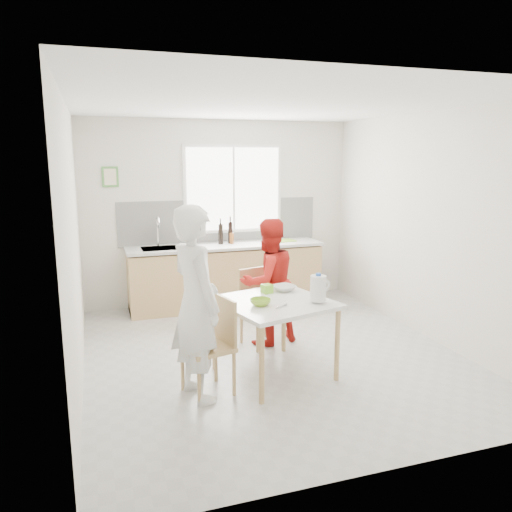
{
  "coord_description": "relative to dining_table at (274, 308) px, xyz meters",
  "views": [
    {
      "loc": [
        -1.81,
        -4.95,
        2.18
      ],
      "look_at": [
        -0.11,
        0.2,
        1.09
      ],
      "focal_mm": 35.0,
      "sensor_mm": 36.0,
      "label": 1
    }
  ],
  "objects": [
    {
      "name": "picture_frame",
      "position": [
        -1.4,
        2.74,
        1.2
      ],
      "size": [
        0.22,
        0.03,
        0.28
      ],
      "color": "#529945",
      "rests_on": "room_shell"
    },
    {
      "name": "kitchen_counter",
      "position": [
        0.15,
        2.46,
        -0.28
      ],
      "size": [
        2.84,
        0.64,
        1.37
      ],
      "color": "tan",
      "rests_on": "ground"
    },
    {
      "name": "milk_jug",
      "position": [
        0.38,
        -0.19,
        0.23
      ],
      "size": [
        0.21,
        0.15,
        0.27
      ],
      "rotation": [
        0.0,
        0.0,
        0.26
      ],
      "color": "white",
      "rests_on": "dining_table"
    },
    {
      "name": "dining_table",
      "position": [
        0.0,
        0.0,
        0.0
      ],
      "size": [
        1.23,
        1.23,
        0.78
      ],
      "rotation": [
        0.0,
        0.0,
        0.26
      ],
      "color": "white",
      "rests_on": "ground"
    },
    {
      "name": "chair_far",
      "position": [
        0.13,
        0.88,
        -0.21
      ],
      "size": [
        0.5,
        0.5,
        0.89
      ],
      "rotation": [
        0.0,
        0.0,
        0.26
      ],
      "color": "tan",
      "rests_on": "ground"
    },
    {
      "name": "green_box",
      "position": [
        0.03,
        0.3,
        0.13
      ],
      "size": [
        0.12,
        0.12,
        0.09
      ],
      "primitive_type": "cube",
      "rotation": [
        0.0,
        0.0,
        0.26
      ],
      "color": "#7BCB2E",
      "rests_on": "dining_table"
    },
    {
      "name": "person_white",
      "position": [
        -0.83,
        -0.22,
        0.19
      ],
      "size": [
        0.57,
        0.73,
        1.78
      ],
      "primitive_type": "imported",
      "rotation": [
        0.0,
        0.0,
        1.83
      ],
      "color": "white",
      "rests_on": "ground"
    },
    {
      "name": "soap_bottle",
      "position": [
        -0.34,
        2.56,
        0.31
      ],
      "size": [
        0.1,
        0.1,
        0.17
      ],
      "primitive_type": "imported",
      "rotation": [
        0.0,
        0.0,
        -0.38
      ],
      "color": "#999999",
      "rests_on": "kitchen_counter"
    },
    {
      "name": "room_shell",
      "position": [
        0.15,
        0.51,
        0.95
      ],
      "size": [
        4.5,
        4.5,
        4.5
      ],
      "color": "silver",
      "rests_on": "ground"
    },
    {
      "name": "backsplash",
      "position": [
        0.15,
        2.75,
        0.53
      ],
      "size": [
        3.0,
        0.02,
        0.65
      ],
      "primitive_type": "cube",
      "color": "white",
      "rests_on": "room_shell"
    },
    {
      "name": "window",
      "position": [
        0.35,
        2.73,
        1.0
      ],
      "size": [
        1.5,
        0.06,
        1.3
      ],
      "color": "white",
      "rests_on": "room_shell"
    },
    {
      "name": "bowl_white",
      "position": [
        0.23,
        0.32,
        0.11
      ],
      "size": [
        0.29,
        0.29,
        0.06
      ],
      "primitive_type": "imported",
      "rotation": [
        0.0,
        0.0,
        0.26
      ],
      "color": "silver",
      "rests_on": "dining_table"
    },
    {
      "name": "ground",
      "position": [
        0.15,
        0.51,
        -0.7
      ],
      "size": [
        4.5,
        4.5,
        0.0
      ],
      "primitive_type": "plane",
      "color": "#B7B7B2",
      "rests_on": "ground"
    },
    {
      "name": "chair_left",
      "position": [
        -0.66,
        -0.17,
        -0.2
      ],
      "size": [
        0.51,
        0.51,
        0.9
      ],
      "rotation": [
        0.0,
        0.0,
        -1.32
      ],
      "color": "tan",
      "rests_on": "ground"
    },
    {
      "name": "wine_bottle_b",
      "position": [
        0.09,
        2.51,
        0.37
      ],
      "size": [
        0.07,
        0.07,
        0.3
      ],
      "primitive_type": "cylinder",
      "color": "black",
      "rests_on": "kitchen_counter"
    },
    {
      "name": "spoon",
      "position": [
        -0.02,
        -0.23,
        0.09
      ],
      "size": [
        0.14,
        0.1,
        0.01
      ],
      "primitive_type": "cylinder",
      "rotation": [
        0.0,
        1.57,
        0.6
      ],
      "color": "#A5A5AA",
      "rests_on": "dining_table"
    },
    {
      "name": "jar_amber",
      "position": [
        0.26,
        2.49,
        0.3
      ],
      "size": [
        0.06,
        0.06,
        0.16
      ],
      "primitive_type": "cylinder",
      "color": "brown",
      "rests_on": "kitchen_counter"
    },
    {
      "name": "cutting_board",
      "position": [
        1.05,
        2.48,
        0.23
      ],
      "size": [
        0.38,
        0.3,
        0.01
      ],
      "primitive_type": "cube",
      "rotation": [
        0.0,
        0.0,
        0.14
      ],
      "color": "#82BF2C",
      "rests_on": "kitchen_counter"
    },
    {
      "name": "bowl_green",
      "position": [
        -0.18,
        -0.1,
        0.11
      ],
      "size": [
        0.24,
        0.24,
        0.06
      ],
      "primitive_type": "imported",
      "rotation": [
        0.0,
        0.0,
        0.26
      ],
      "color": "#84B92A",
      "rests_on": "dining_table"
    },
    {
      "name": "wine_bottle_a",
      "position": [
        0.24,
        2.53,
        0.38
      ],
      "size": [
        0.07,
        0.07,
        0.32
      ],
      "primitive_type": "cylinder",
      "color": "black",
      "rests_on": "kitchen_counter"
    },
    {
      "name": "person_red",
      "position": [
        0.24,
        0.86,
        0.05
      ],
      "size": [
        0.84,
        0.73,
        1.48
      ],
      "primitive_type": "imported",
      "rotation": [
        0.0,
        0.0,
        3.4
      ],
      "color": "red",
      "rests_on": "ground"
    }
  ]
}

